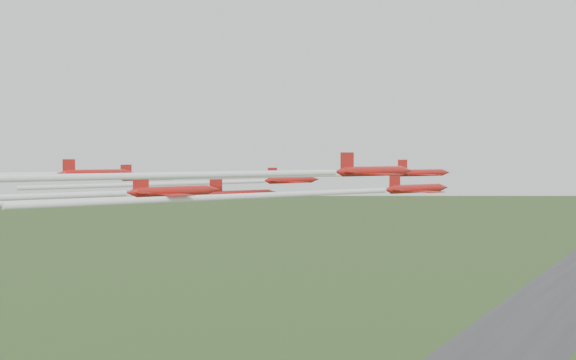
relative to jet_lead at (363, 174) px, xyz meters
The scene contains 8 objects.
runway 197.33m from the jet_lead, 93.06° to the left, with size 38.00×900.00×0.04m, color #333336.
jet_lead is the anchor object (origin of this frame).
jet_row2_left 19.36m from the jet_lead, 152.02° to the right, with size 19.48×45.01×2.59m.
jet_row2_right 20.46m from the jet_lead, 72.71° to the right, with size 23.84×52.57×2.72m.
jet_row3_left 50.66m from the jet_lead, 149.93° to the right, with size 31.63×62.46×2.72m.
jet_row3_mid 36.06m from the jet_lead, 120.08° to the right, with size 28.93×60.49×2.76m.
jet_row3_right 38.98m from the jet_lead, 74.18° to the right, with size 20.34×43.23×2.39m.
jet_row4_left 47.06m from the jet_lead, 133.52° to the right, with size 19.71×39.02×2.48m.
Camera 1 is at (52.82, -73.93, 63.34)m, focal length 40.00 mm.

